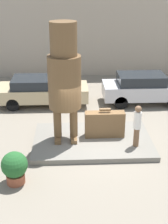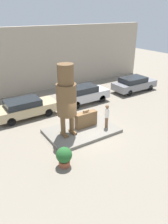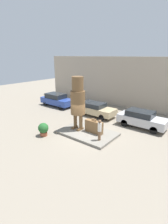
# 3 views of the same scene
# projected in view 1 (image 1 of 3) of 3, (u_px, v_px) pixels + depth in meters

# --- Properties ---
(ground_plane) EXTENTS (60.00, 60.00, 0.00)m
(ground_plane) POSITION_uv_depth(u_px,v_px,m) (92.00, 143.00, 12.50)
(ground_plane) COLOR gray
(pedestal) EXTENTS (4.66, 3.07, 0.20)m
(pedestal) POSITION_uv_depth(u_px,v_px,m) (92.00, 141.00, 12.46)
(pedestal) COLOR slate
(pedestal) RESTS_ON ground_plane
(building_backdrop) EXTENTS (28.00, 0.60, 6.20)m
(building_backdrop) POSITION_uv_depth(u_px,v_px,m) (82.00, 28.00, 20.10)
(building_backdrop) COLOR tan
(building_backdrop) RESTS_ON ground_plane
(statue_figure) EXTENTS (1.23, 1.23, 4.54)m
(statue_figure) POSITION_uv_depth(u_px,v_px,m) (64.00, 75.00, 11.34)
(statue_figure) COLOR brown
(statue_figure) RESTS_ON pedestal
(giant_suitcase) EXTENTS (1.58, 0.43, 1.22)m
(giant_suitcase) POSITION_uv_depth(u_px,v_px,m) (105.00, 124.00, 12.43)
(giant_suitcase) COLOR brown
(giant_suitcase) RESTS_ON pedestal
(tourist) EXTENTS (0.28, 0.28, 1.65)m
(tourist) POSITION_uv_depth(u_px,v_px,m) (137.00, 124.00, 11.55)
(tourist) COLOR brown
(tourist) RESTS_ON pedestal
(parked_car_tan) EXTENTS (4.63, 1.83, 1.44)m
(parked_car_tan) POSITION_uv_depth(u_px,v_px,m) (42.00, 90.00, 16.03)
(parked_car_tan) COLOR tan
(parked_car_tan) RESTS_ON ground_plane
(parked_car_silver) EXTENTS (4.32, 1.72, 1.57)m
(parked_car_silver) POSITION_uv_depth(u_px,v_px,m) (144.00, 88.00, 16.18)
(parked_car_silver) COLOR #B7B7BC
(parked_car_silver) RESTS_ON ground_plane
(planter_pot) EXTENTS (0.85, 0.85, 1.10)m
(planter_pot) POSITION_uv_depth(u_px,v_px,m) (15.00, 167.00, 9.86)
(planter_pot) COLOR brown
(planter_pot) RESTS_ON ground_plane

